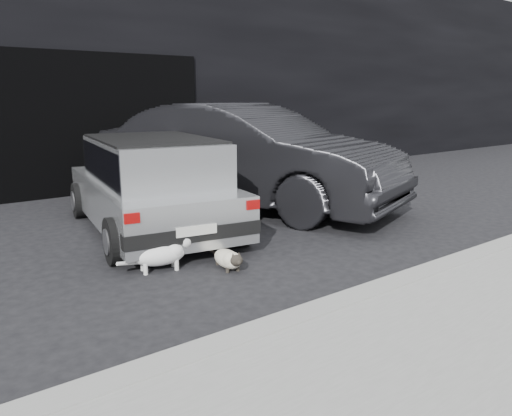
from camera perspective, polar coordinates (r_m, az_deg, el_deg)
ground at (r=6.14m, az=-12.10°, el=-4.79°), size 80.00×80.00×0.00m
building_facade at (r=11.86m, az=-21.07°, el=15.22°), size 34.00×4.00×5.00m
garage_opening at (r=9.95m, az=-17.17°, el=9.20°), size 4.00×0.10×2.60m
curb at (r=4.73m, az=13.47°, el=-9.45°), size 18.00×0.25×0.12m
sidewalk at (r=4.16m, az=26.68°, el=-13.81°), size 18.00×2.20×0.11m
silver_hatchback at (r=6.85m, az=-11.84°, el=3.08°), size 2.17×3.69×1.28m
second_car at (r=8.25m, az=-1.13°, el=5.99°), size 3.44×5.46×1.70m
cat_siamese at (r=5.36m, az=-3.10°, el=-5.86°), size 0.32×0.70×0.24m
cat_white at (r=5.40m, az=-10.60°, el=-5.06°), size 0.83×0.40×0.39m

